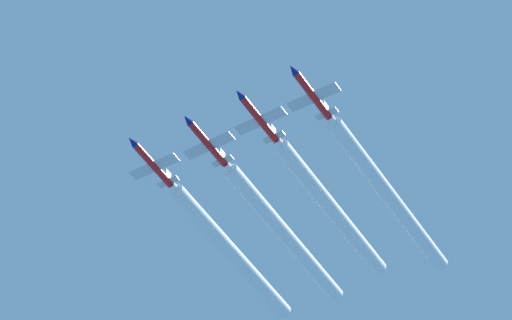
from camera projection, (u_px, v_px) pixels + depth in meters
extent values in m
cylinder|color=red|center=(312.00, 95.00, 236.67)|extent=(1.23, 10.58, 1.23)
cone|color=navy|center=(293.00, 69.00, 233.01)|extent=(1.16, 1.78, 1.16)
ellipsoid|color=#0C263F|center=(305.00, 83.00, 235.67)|extent=(0.67, 2.45, 0.55)
cube|color=silver|center=(314.00, 97.00, 236.92)|extent=(8.91, 2.12, 0.13)
cube|color=silver|center=(327.00, 114.00, 239.52)|extent=(3.79, 1.23, 0.13)
cube|color=navy|center=(326.00, 107.00, 240.59)|extent=(0.11, 1.45, 1.89)
cylinder|color=black|center=(329.00, 117.00, 239.97)|extent=(0.92, 0.67, 0.92)
cylinder|color=red|center=(259.00, 118.00, 240.46)|extent=(1.23, 10.58, 1.23)
cone|color=navy|center=(239.00, 94.00, 236.80)|extent=(1.16, 1.78, 1.16)
ellipsoid|color=#0C263F|center=(252.00, 107.00, 239.46)|extent=(0.67, 2.45, 0.55)
cube|color=silver|center=(261.00, 121.00, 240.71)|extent=(8.91, 2.12, 0.13)
cube|color=silver|center=(274.00, 137.00, 243.31)|extent=(3.79, 1.23, 0.13)
cube|color=navy|center=(274.00, 130.00, 244.38)|extent=(0.11, 1.45, 1.89)
cylinder|color=black|center=(276.00, 140.00, 243.76)|extent=(0.92, 0.67, 0.92)
cylinder|color=red|center=(207.00, 143.00, 244.30)|extent=(1.23, 10.58, 1.23)
cone|color=navy|center=(187.00, 119.00, 240.64)|extent=(1.16, 1.78, 1.16)
ellipsoid|color=#0C263F|center=(200.00, 132.00, 243.30)|extent=(0.67, 2.45, 0.55)
cube|color=silver|center=(209.00, 146.00, 244.55)|extent=(8.91, 2.12, 0.13)
cube|color=silver|center=(223.00, 161.00, 247.14)|extent=(3.79, 1.23, 0.13)
cube|color=navy|center=(222.00, 154.00, 248.22)|extent=(0.11, 1.45, 1.89)
cylinder|color=black|center=(225.00, 164.00, 247.60)|extent=(0.92, 0.67, 0.92)
cylinder|color=red|center=(153.00, 164.00, 247.66)|extent=(1.23, 10.58, 1.23)
cone|color=navy|center=(132.00, 141.00, 243.99)|extent=(1.16, 1.78, 1.16)
ellipsoid|color=#0C263F|center=(145.00, 153.00, 246.65)|extent=(0.67, 2.45, 0.55)
cube|color=silver|center=(154.00, 167.00, 247.90)|extent=(8.91, 2.12, 0.13)
cube|color=silver|center=(168.00, 182.00, 250.50)|extent=(3.79, 1.23, 0.13)
cube|color=navy|center=(168.00, 175.00, 251.58)|extent=(0.11, 1.45, 1.89)
cylinder|color=black|center=(171.00, 185.00, 250.95)|extent=(0.92, 0.67, 0.92)
cylinder|color=white|center=(378.00, 182.00, 250.23)|extent=(1.44, 34.58, 1.44)
cylinder|color=white|center=(390.00, 197.00, 252.69)|extent=(2.74, 39.77, 2.74)
cylinder|color=white|center=(322.00, 197.00, 252.86)|extent=(1.44, 30.68, 1.44)
cylinder|color=white|center=(332.00, 210.00, 255.05)|extent=(2.74, 35.29, 2.74)
cylinder|color=white|center=(274.00, 222.00, 257.22)|extent=(1.44, 32.42, 1.44)
cylinder|color=white|center=(285.00, 235.00, 259.52)|extent=(2.74, 37.29, 2.74)
cylinder|color=white|center=(221.00, 241.00, 260.49)|extent=(1.44, 32.15, 1.44)
cylinder|color=white|center=(232.00, 253.00, 262.78)|extent=(2.74, 36.98, 2.74)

